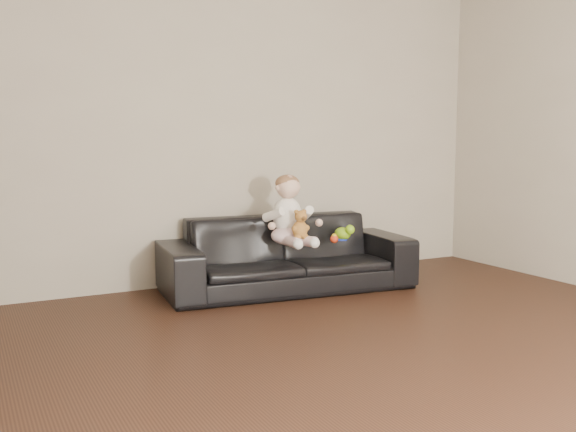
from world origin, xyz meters
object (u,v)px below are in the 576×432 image
baby (289,214)px  toy_rattle (334,239)px  toy_green (343,234)px  toy_blue_disc (341,239)px  teddy_bear (300,225)px  sofa (287,254)px

baby → toy_rattle: baby is taller
baby → toy_rattle: size_ratio=8.27×
baby → toy_green: bearing=-0.4°
toy_blue_disc → toy_rattle: bearing=-139.4°
teddy_bear → toy_rattle: size_ratio=3.37×
teddy_bear → toy_rattle: (0.34, 0.08, -0.14)m
toy_blue_disc → baby: bearing=-176.9°
toy_green → sofa: bearing=168.9°
sofa → teddy_bear: bearing=-90.7°
baby → toy_green: size_ratio=3.60×
baby → toy_blue_disc: baby is taller
toy_blue_disc → sofa: bearing=169.5°
teddy_bear → toy_blue_disc: bearing=26.1°
teddy_bear → sofa: bearing=87.8°
sofa → teddy_bear: teddy_bear is taller
baby → teddy_bear: size_ratio=2.46×
toy_green → toy_blue_disc: size_ratio=1.42×
teddy_bear → toy_rattle: bearing=17.1°
toy_green → toy_rattle: 0.18m
teddy_bear → toy_green: (0.48, 0.18, -0.12)m
toy_green → baby: bearing=-177.8°
sofa → toy_rattle: 0.38m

